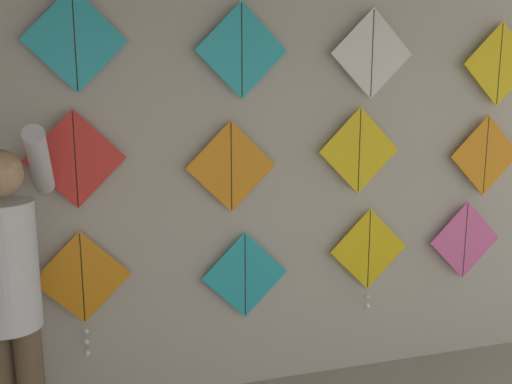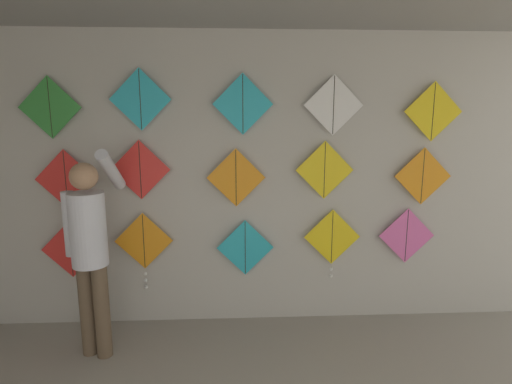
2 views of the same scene
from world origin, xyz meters
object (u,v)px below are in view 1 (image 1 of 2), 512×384
(kite_1, at_px, (83,284))
(kite_2, at_px, (245,275))
(kite_8, at_px, (359,151))
(kite_4, at_px, (465,240))
(kite_13, at_px, (372,54))
(kite_6, at_px, (75,159))
(kite_11, at_px, (75,40))
(kite_14, at_px, (499,64))
(shopkeeper, at_px, (9,289))
(kite_9, at_px, (486,155))
(kite_12, at_px, (242,51))
(kite_7, at_px, (231,167))
(kite_3, at_px, (369,253))

(kite_1, distance_m, kite_2, 0.97)
(kite_2, bearing_deg, kite_8, 0.00)
(kite_4, xyz_separation_m, kite_13, (-0.78, 0.00, 1.26))
(kite_6, bearing_deg, kite_4, 0.00)
(kite_11, distance_m, kite_14, 2.70)
(shopkeeper, xyz_separation_m, kite_9, (3.00, 0.49, 0.46))
(kite_2, distance_m, kite_9, 1.84)
(shopkeeper, height_order, kite_11, kite_11)
(shopkeeper, xyz_separation_m, kite_8, (2.05, 0.49, 0.53))
(kite_1, bearing_deg, kite_13, 0.03)
(kite_2, bearing_deg, kite_11, 180.00)
(kite_1, height_order, kite_13, kite_13)
(kite_1, relative_size, kite_11, 1.38)
(kite_1, bearing_deg, kite_9, 0.02)
(shopkeeper, height_order, kite_12, kite_12)
(shopkeeper, relative_size, kite_6, 3.22)
(kite_7, height_order, kite_12, kite_12)
(kite_4, distance_m, kite_14, 1.21)
(kite_1, distance_m, kite_14, 3.01)
(kite_9, xyz_separation_m, kite_11, (-2.64, 0.00, 0.72))
(kite_2, distance_m, kite_14, 2.19)
(kite_3, relative_size, kite_9, 1.25)
(kite_7, distance_m, kite_9, 1.79)
(kite_8, relative_size, kite_12, 1.00)
(kite_6, bearing_deg, kite_7, 0.00)
(kite_2, relative_size, kite_6, 1.00)
(kite_7, relative_size, kite_14, 1.00)
(kite_4, height_order, kite_9, kite_9)
(kite_4, relative_size, kite_8, 1.00)
(kite_4, distance_m, kite_6, 2.65)
(kite_1, relative_size, kite_7, 1.38)
(kite_6, bearing_deg, kite_8, 0.00)
(kite_7, relative_size, kite_11, 1.00)
(kite_2, relative_size, kite_11, 1.00)
(kite_1, distance_m, kite_4, 2.57)
(kite_14, bearing_deg, shopkeeper, -170.83)
(kite_2, xyz_separation_m, kite_8, (0.76, 0.00, 0.76))
(kite_6, relative_size, kite_11, 1.00)
(kite_8, bearing_deg, kite_1, -179.97)
(shopkeeper, height_order, kite_1, shopkeeper)
(shopkeeper, xyz_separation_m, kite_6, (0.32, 0.49, 0.54))
(kite_1, xyz_separation_m, kite_2, (0.97, 0.00, -0.04))
(kite_12, distance_m, kite_14, 1.78)
(kite_12, relative_size, kite_14, 1.00)
(kite_9, bearing_deg, kite_6, 180.00)
(shopkeeper, bearing_deg, kite_3, 31.16)
(kite_2, bearing_deg, kite_3, -0.05)
(kite_9, bearing_deg, kite_8, 180.00)
(kite_1, height_order, kite_7, kite_7)
(kite_7, distance_m, kite_14, 1.94)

